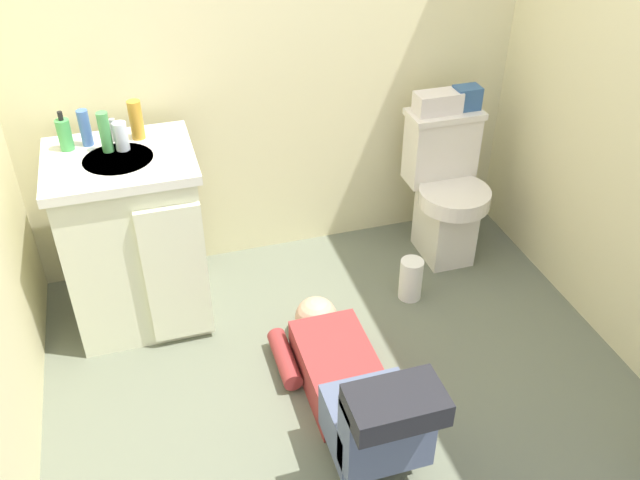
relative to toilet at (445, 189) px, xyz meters
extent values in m
cube|color=#626755|center=(-0.78, -0.79, -0.39)|extent=(2.89, 3.16, 0.04)
cube|color=beige|center=(-0.78, 0.33, 0.83)|extent=(2.55, 0.08, 2.40)
cube|color=silver|center=(0.00, -0.04, -0.18)|extent=(0.22, 0.30, 0.38)
cylinder|color=silver|center=(0.00, -0.10, 0.01)|extent=(0.35, 0.35, 0.08)
cube|color=silver|center=(0.00, 0.09, 0.18)|extent=(0.34, 0.17, 0.34)
cube|color=silver|center=(0.00, 0.09, 0.37)|extent=(0.36, 0.19, 0.03)
cube|color=beige|center=(-1.52, -0.06, 0.02)|extent=(0.56, 0.48, 0.78)
cube|color=silver|center=(-1.52, -0.06, 0.43)|extent=(0.60, 0.52, 0.04)
cylinder|color=silver|center=(-1.52, -0.08, 0.43)|extent=(0.28, 0.28, 0.05)
cube|color=beige|center=(-1.37, -0.32, 0.00)|extent=(0.26, 0.03, 0.66)
cylinder|color=silver|center=(-1.52, 0.08, 0.50)|extent=(0.02, 0.02, 0.10)
cube|color=maroon|center=(-0.80, -0.77, -0.28)|extent=(0.29, 0.52, 0.17)
sphere|color=tan|center=(-0.80, -0.44, -0.27)|extent=(0.19, 0.19, 0.19)
cube|color=#4E5975|center=(-0.80, -1.13, -0.19)|extent=(0.31, 0.28, 0.20)
cube|color=#4E5975|center=(-0.80, -1.27, -0.07)|extent=(0.31, 0.12, 0.32)
cube|color=black|center=(-0.80, -1.31, 0.11)|extent=(0.31, 0.19, 0.09)
cylinder|color=maroon|center=(-0.99, -0.61, -0.31)|extent=(0.08, 0.30, 0.08)
cube|color=silver|center=(-0.05, 0.09, 0.43)|extent=(0.22, 0.11, 0.10)
cube|color=#33598C|center=(0.10, 0.09, 0.44)|extent=(0.12, 0.09, 0.11)
cylinder|color=#44A14E|center=(-1.71, 0.06, 0.52)|extent=(0.06, 0.06, 0.13)
cylinder|color=black|center=(-1.71, 0.06, 0.60)|extent=(0.02, 0.02, 0.04)
cylinder|color=#4268B0|center=(-1.63, 0.08, 0.53)|extent=(0.05, 0.05, 0.15)
cylinder|color=#47994F|center=(-1.55, -0.01, 0.54)|extent=(0.05, 0.05, 0.17)
cylinder|color=silver|center=(-1.50, -0.01, 0.51)|extent=(0.06, 0.06, 0.12)
cylinder|color=#C48B29|center=(-1.43, 0.08, 0.54)|extent=(0.06, 0.06, 0.17)
cylinder|color=white|center=(-0.30, -0.32, -0.26)|extent=(0.11, 0.11, 0.21)
camera|label=1|loc=(-1.45, -2.63, 1.75)|focal=38.29mm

